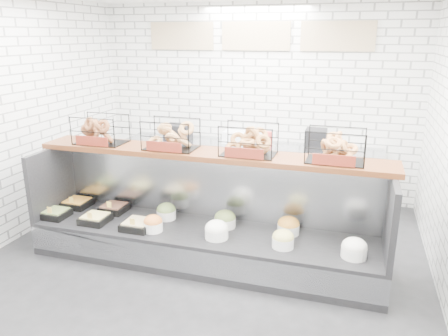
% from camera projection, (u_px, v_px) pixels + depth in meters
% --- Properties ---
extents(ground, '(5.50, 5.50, 0.00)m').
position_uv_depth(ground, '(195.00, 273.00, 4.81)').
color(ground, black).
rests_on(ground, ground).
extents(room_shell, '(5.02, 5.51, 3.01)m').
position_uv_depth(room_shell, '(211.00, 79.00, 4.76)').
color(room_shell, white).
rests_on(room_shell, ground).
extents(display_case, '(4.00, 0.90, 1.20)m').
position_uv_depth(display_case, '(204.00, 233.00, 5.03)').
color(display_case, black).
rests_on(display_case, ground).
extents(bagel_shelf, '(4.10, 0.50, 0.40)m').
position_uv_depth(bagel_shelf, '(209.00, 141.00, 4.88)').
color(bagel_shelf, '#46200F').
rests_on(bagel_shelf, display_case).
extents(prep_counter, '(4.00, 0.60, 1.20)m').
position_uv_depth(prep_counter, '(248.00, 170.00, 6.89)').
color(prep_counter, '#93969B').
rests_on(prep_counter, ground).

